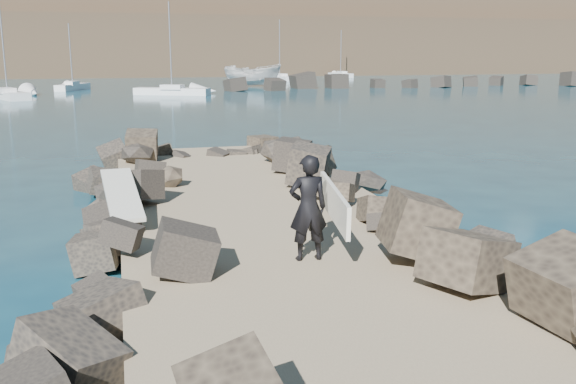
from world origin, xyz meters
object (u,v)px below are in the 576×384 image
at_px(surfboard_resting, 122,199).
at_px(sailboat_d, 280,78).
at_px(surfer_with_board, 312,207).
at_px(boat_imported, 253,75).

bearing_deg(surfboard_resting, sailboat_d, 68.55).
xyz_separation_m(surfer_with_board, sailboat_d, (19.09, 78.38, -1.14)).
bearing_deg(sailboat_d, surfboard_resting, -106.43).
height_order(surfboard_resting, boat_imported, boat_imported).
bearing_deg(boat_imported, surfboard_resting, -171.29).
distance_m(boat_imported, sailboat_d, 16.34).
distance_m(surfboard_resting, boat_imported, 62.11).
bearing_deg(boat_imported, surfer_with_board, -167.96).
bearing_deg(boat_imported, sailboat_d, -2.22).
relative_size(boat_imported, sailboat_d, 0.80).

